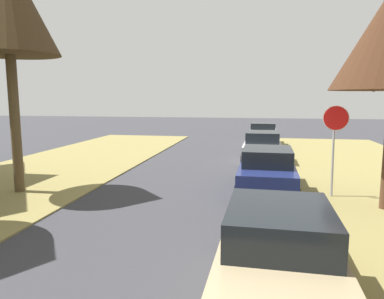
% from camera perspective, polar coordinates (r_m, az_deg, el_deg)
% --- Properties ---
extents(stop_sign_far, '(0.81, 0.29, 2.97)m').
position_cam_1_polar(stop_sign_far, '(12.40, 21.77, 2.74)').
color(stop_sign_far, '#9EA0A5').
rests_on(stop_sign_far, grass_verge_right).
extents(street_tree_left_mid_b, '(3.20, 3.20, 7.96)m').
position_cam_1_polar(street_tree_left_mid_b, '(13.81, -27.37, 19.96)').
color(street_tree_left_mid_b, brown).
rests_on(street_tree_left_mid_b, grass_verge_left).
extents(parked_sedan_tan, '(2.04, 4.44, 1.57)m').
position_cam_1_polar(parked_sedan_tan, '(6.27, 13.49, -15.79)').
color(parked_sedan_tan, tan).
rests_on(parked_sedan_tan, ground).
extents(parked_sedan_navy, '(2.04, 4.44, 1.57)m').
position_cam_1_polar(parked_sedan_navy, '(12.61, 11.82, -3.53)').
color(parked_sedan_navy, navy).
rests_on(parked_sedan_navy, ground).
extents(parked_sedan_white, '(2.04, 4.44, 1.57)m').
position_cam_1_polar(parked_sedan_white, '(18.58, 11.10, 0.23)').
color(parked_sedan_white, white).
rests_on(parked_sedan_white, ground).
extents(parked_sedan_silver, '(2.04, 4.44, 1.57)m').
position_cam_1_polar(parked_sedan_silver, '(25.18, 11.20, 2.29)').
color(parked_sedan_silver, '#BCBCC1').
rests_on(parked_sedan_silver, ground).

